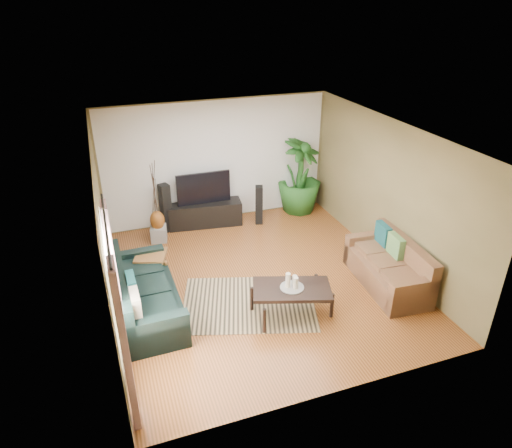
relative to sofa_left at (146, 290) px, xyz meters
name	(u,v)px	position (x,y,z in m)	size (l,w,h in m)	color
floor	(260,280)	(2.01, 0.23, -0.42)	(5.50, 5.50, 0.00)	#9A5428
ceiling	(260,134)	(2.01, 0.23, 2.28)	(5.50, 5.50, 0.00)	white
wall_back	(217,162)	(2.01, 2.98, 0.93)	(5.00, 5.00, 0.00)	brown
wall_front	(340,309)	(2.01, -2.52, 0.93)	(5.00, 5.00, 0.00)	brown
wall_left	(104,237)	(-0.49, 0.23, 0.92)	(5.50, 5.50, 0.00)	brown
wall_right	(388,194)	(4.51, 0.23, 0.92)	(5.50, 5.50, 0.00)	brown
backwall_panel	(217,162)	(2.01, 2.97, 0.93)	(4.90, 4.90, 0.00)	white
window_pane	(112,293)	(-0.47, -1.37, 0.97)	(1.80, 1.80, 0.00)	white
curtain_near	(125,348)	(-0.42, -2.12, 0.72)	(0.08, 0.35, 2.20)	gray
curtain_far	(115,277)	(-0.42, -0.62, 0.72)	(0.08, 0.35, 2.20)	gray
curtain_rod	(106,226)	(-0.42, -1.37, 1.87)	(0.03, 0.03, 1.90)	black
sofa_left	(146,290)	(0.00, 0.00, 0.00)	(2.16, 0.93, 0.85)	black
sofa_right	(388,264)	(4.07, -0.63, 0.00)	(1.80, 0.81, 0.85)	brown
area_rug	(249,303)	(1.60, -0.35, -0.42)	(2.18, 1.55, 0.01)	tan
coffee_table	(291,301)	(2.16, -0.83, -0.18)	(1.22, 0.67, 0.50)	black
candle_tray	(292,287)	(2.16, -0.83, 0.08)	(0.38, 0.38, 0.02)	gray
candle_tall	(288,280)	(2.10, -0.80, 0.21)	(0.08, 0.08, 0.24)	beige
candle_mid	(296,283)	(2.20, -0.87, 0.19)	(0.08, 0.08, 0.19)	beige
candle_short	(295,280)	(2.23, -0.77, 0.17)	(0.08, 0.08, 0.16)	beige
tv_stand	(205,214)	(1.62, 2.73, -0.16)	(1.60, 0.48, 0.53)	black
television	(203,188)	(1.62, 2.73, 0.46)	(1.17, 0.06, 0.69)	black
speaker_left	(166,208)	(0.77, 2.73, 0.11)	(0.19, 0.21, 1.07)	black
speaker_right	(259,205)	(2.77, 2.40, 0.02)	(0.16, 0.18, 0.89)	black
potted_plant	(300,175)	(3.89, 2.73, 0.46)	(0.99, 0.99, 1.77)	#1F541C
plant_pot	(298,205)	(3.89, 2.73, -0.30)	(0.33, 0.33, 0.25)	black
pedestal	(159,234)	(0.53, 2.34, -0.26)	(0.32, 0.32, 0.32)	gray
vase	(157,220)	(0.53, 2.34, 0.04)	(0.29, 0.29, 0.41)	brown
side_table	(152,268)	(0.20, 0.87, -0.15)	(0.52, 0.52, 0.55)	brown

